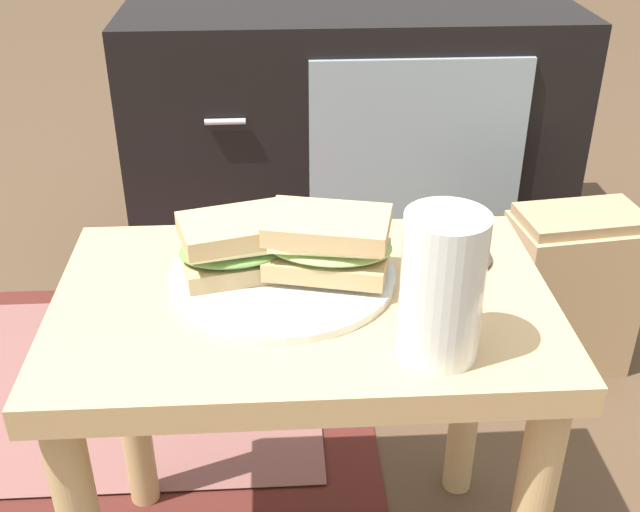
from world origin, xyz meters
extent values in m
cube|color=tan|center=(0.00, 0.00, 0.44)|extent=(0.56, 0.36, 0.04)
cylinder|color=tan|center=(-0.25, 0.14, 0.21)|extent=(0.04, 0.04, 0.43)
cylinder|color=tan|center=(0.25, 0.14, 0.21)|extent=(0.04, 0.04, 0.43)
cube|color=black|center=(0.14, 0.95, 0.29)|extent=(0.96, 0.44, 0.58)
cube|color=#8C9EA8|center=(0.26, 0.72, 0.30)|extent=(0.44, 0.01, 0.44)
cylinder|color=silver|center=(-0.12, 0.72, 0.41)|extent=(0.08, 0.01, 0.01)
cylinder|color=silver|center=(-0.12, 0.72, 0.19)|extent=(0.08, 0.01, 0.01)
cube|color=#4C1E19|center=(-0.37, 0.43, 0.00)|extent=(1.00, 0.68, 0.01)
cube|color=brown|center=(-0.37, 0.43, 0.01)|extent=(0.82, 0.55, 0.00)
cylinder|color=silver|center=(-0.02, 0.04, 0.47)|extent=(0.26, 0.26, 0.01)
cube|color=tan|center=(-0.07, 0.04, 0.48)|extent=(0.14, 0.11, 0.02)
ellipsoid|color=#608C42|center=(-0.07, 0.04, 0.50)|extent=(0.15, 0.12, 0.02)
cube|color=beige|center=(-0.07, 0.04, 0.51)|extent=(0.13, 0.10, 0.01)
cube|color=tan|center=(-0.07, 0.04, 0.53)|extent=(0.14, 0.11, 0.02)
cube|color=tan|center=(0.03, 0.03, 0.49)|extent=(0.15, 0.12, 0.02)
ellipsoid|color=#8CB260|center=(0.03, 0.03, 0.51)|extent=(0.17, 0.13, 0.02)
cube|color=beige|center=(0.03, 0.03, 0.52)|extent=(0.14, 0.10, 0.01)
cube|color=tan|center=(0.03, 0.03, 0.53)|extent=(0.15, 0.12, 0.02)
cylinder|color=silver|center=(0.13, -0.11, 0.54)|extent=(0.08, 0.08, 0.15)
cylinder|color=#C67219|center=(0.13, -0.11, 0.52)|extent=(0.07, 0.07, 0.12)
cylinder|color=white|center=(0.13, -0.11, 0.59)|extent=(0.07, 0.07, 0.01)
cylinder|color=#332D28|center=(0.19, 0.07, 0.46)|extent=(0.09, 0.09, 0.01)
cube|color=tan|center=(0.51, 0.45, 0.15)|extent=(0.24, 0.17, 0.30)
cube|color=tan|center=(0.51, 0.45, 0.31)|extent=(0.23, 0.15, 0.02)
camera|label=1|loc=(-0.02, -0.73, 0.93)|focal=43.61mm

